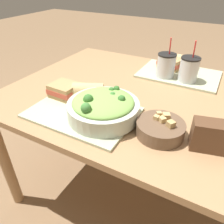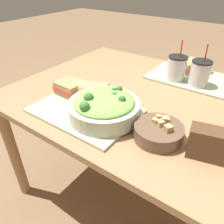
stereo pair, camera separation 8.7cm
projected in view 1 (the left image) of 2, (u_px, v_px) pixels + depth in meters
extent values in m
plane|color=#846647|center=(141.00, 189.00, 1.48)|extent=(12.00, 12.00, 0.00)
cube|color=#A37A51|center=(151.00, 98.00, 1.10)|extent=(1.45, 1.02, 0.03)
cylinder|color=#A37A51|center=(5.00, 161.00, 1.23)|extent=(0.06, 0.06, 0.69)
cylinder|color=#A37A51|center=(92.00, 94.00, 1.89)|extent=(0.06, 0.06, 0.69)
cube|color=#B2BC99|center=(83.00, 112.00, 0.95)|extent=(0.45, 0.31, 0.01)
cube|color=#B2BC99|center=(179.00, 74.00, 1.30)|extent=(0.45, 0.31, 0.01)
cylinder|color=beige|center=(103.00, 110.00, 0.90)|extent=(0.30, 0.30, 0.07)
ellipsoid|color=#7FB251|center=(103.00, 102.00, 0.87)|extent=(0.25, 0.25, 0.05)
sphere|color=#38702D|center=(88.00, 99.00, 0.85)|extent=(0.04, 0.04, 0.04)
sphere|color=#427F38|center=(86.00, 108.00, 0.79)|extent=(0.04, 0.04, 0.04)
sphere|color=#38702D|center=(117.00, 89.00, 0.94)|extent=(0.03, 0.03, 0.03)
sphere|color=#427F38|center=(113.00, 95.00, 0.89)|extent=(0.03, 0.03, 0.03)
sphere|color=#38702D|center=(112.00, 90.00, 0.93)|extent=(0.03, 0.03, 0.03)
sphere|color=#38702D|center=(122.00, 99.00, 0.86)|extent=(0.03, 0.03, 0.03)
cube|color=beige|center=(105.00, 102.00, 0.86)|extent=(0.06, 0.06, 0.01)
cube|color=beige|center=(108.00, 95.00, 0.91)|extent=(0.06, 0.06, 0.01)
cylinder|color=brown|center=(160.00, 129.00, 0.82)|extent=(0.18, 0.18, 0.05)
cylinder|color=#4C2814|center=(161.00, 124.00, 0.81)|extent=(0.16, 0.16, 0.01)
cube|color=tan|center=(166.00, 117.00, 0.82)|extent=(0.03, 0.03, 0.03)
cube|color=tan|center=(171.00, 124.00, 0.78)|extent=(0.03, 0.03, 0.03)
cube|color=tan|center=(159.00, 114.00, 0.84)|extent=(0.03, 0.03, 0.02)
cube|color=tan|center=(162.00, 120.00, 0.81)|extent=(0.03, 0.03, 0.02)
cube|color=tan|center=(156.00, 118.00, 0.82)|extent=(0.02, 0.02, 0.02)
cube|color=tan|center=(163.00, 118.00, 0.82)|extent=(0.02, 0.02, 0.02)
cube|color=tan|center=(65.00, 94.00, 1.06)|extent=(0.13, 0.11, 0.02)
cube|color=#C64C38|center=(64.00, 90.00, 1.04)|extent=(0.13, 0.12, 0.02)
cube|color=tan|center=(64.00, 86.00, 1.03)|extent=(0.13, 0.11, 0.02)
cylinder|color=tan|center=(88.00, 91.00, 1.03)|extent=(0.16, 0.13, 0.07)
cylinder|color=beige|center=(103.00, 91.00, 1.03)|extent=(0.03, 0.06, 0.07)
cube|color=tan|center=(171.00, 66.00, 1.36)|extent=(0.16, 0.14, 0.02)
cube|color=#C64C38|center=(171.00, 63.00, 1.35)|extent=(0.16, 0.15, 0.02)
cube|color=tan|center=(172.00, 59.00, 1.34)|extent=(0.16, 0.14, 0.02)
cylinder|color=tan|center=(185.00, 61.00, 1.36)|extent=(0.13, 0.08, 0.07)
cylinder|color=beige|center=(195.00, 63.00, 1.33)|extent=(0.01, 0.07, 0.07)
cylinder|color=silver|center=(166.00, 66.00, 1.23)|extent=(0.10, 0.10, 0.12)
cylinder|color=black|center=(166.00, 67.00, 1.23)|extent=(0.09, 0.09, 0.10)
cylinder|color=black|center=(167.00, 55.00, 1.19)|extent=(0.10, 0.10, 0.01)
cylinder|color=red|center=(170.00, 47.00, 1.16)|extent=(0.01, 0.02, 0.10)
cylinder|color=silver|center=(189.00, 70.00, 1.17)|extent=(0.10, 0.10, 0.12)
cylinder|color=maroon|center=(188.00, 71.00, 1.18)|extent=(0.09, 0.09, 0.10)
cylinder|color=black|center=(191.00, 58.00, 1.14)|extent=(0.10, 0.10, 0.01)
cylinder|color=red|center=(194.00, 50.00, 1.11)|extent=(0.01, 0.02, 0.10)
cube|color=brown|center=(212.00, 136.00, 0.74)|extent=(0.14, 0.10, 0.11)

